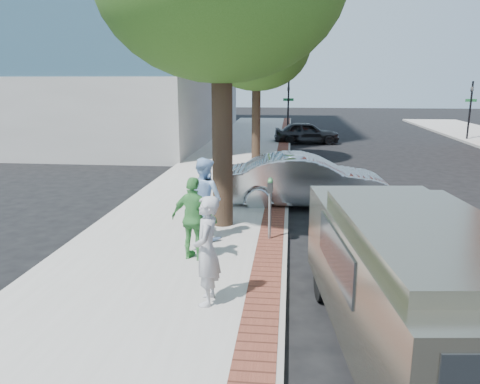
# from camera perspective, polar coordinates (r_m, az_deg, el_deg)

# --- Properties ---
(ground) EXTENTS (120.00, 120.00, 0.00)m
(ground) POSITION_cam_1_polar(r_m,az_deg,el_deg) (10.52, -0.30, -7.87)
(ground) COLOR black
(ground) RESTS_ON ground
(sidewalk) EXTENTS (5.00, 60.00, 0.15)m
(sidewalk) POSITION_cam_1_polar(r_m,az_deg,el_deg) (18.32, -2.13, 1.61)
(sidewalk) COLOR #9E9991
(sidewalk) RESTS_ON ground
(brick_strip) EXTENTS (0.60, 60.00, 0.01)m
(brick_strip) POSITION_cam_1_polar(r_m,az_deg,el_deg) (18.12, 4.77, 1.70)
(brick_strip) COLOR brown
(brick_strip) RESTS_ON sidewalk
(curb) EXTENTS (0.10, 60.00, 0.15)m
(curb) POSITION_cam_1_polar(r_m,az_deg,el_deg) (18.13, 5.87, 1.42)
(curb) COLOR gray
(curb) RESTS_ON ground
(office_base) EXTENTS (18.20, 22.20, 4.00)m
(office_base) POSITION_cam_1_polar(r_m,az_deg,el_deg) (34.79, -18.02, 9.77)
(office_base) COLOR gray
(office_base) RESTS_ON ground
(signal_near) EXTENTS (0.70, 0.15, 3.80)m
(signal_near) POSITION_cam_1_polar(r_m,az_deg,el_deg) (31.78, 5.90, 10.51)
(signal_near) COLOR black
(signal_near) RESTS_ON ground
(signal_far) EXTENTS (0.70, 0.15, 3.80)m
(signal_far) POSITION_cam_1_polar(r_m,az_deg,el_deg) (33.76, 26.28, 9.39)
(signal_far) COLOR black
(signal_far) RESTS_ON ground
(tree_far) EXTENTS (4.80, 4.80, 7.14)m
(tree_far) POSITION_cam_1_polar(r_m,az_deg,el_deg) (21.85, 2.04, 17.28)
(tree_far) COLOR black
(tree_far) RESTS_ON sidewalk
(parking_meter) EXTENTS (0.12, 0.32, 1.47)m
(parking_meter) POSITION_cam_1_polar(r_m,az_deg,el_deg) (10.92, 3.68, -0.48)
(parking_meter) COLOR gray
(parking_meter) RESTS_ON sidewalk
(person_gray) EXTENTS (0.47, 0.69, 1.86)m
(person_gray) POSITION_cam_1_polar(r_m,az_deg,el_deg) (7.82, -4.08, -7.15)
(person_gray) COLOR #A9A8AD
(person_gray) RESTS_ON sidewalk
(person_officer) EXTENTS (1.20, 1.15, 1.94)m
(person_officer) POSITION_cam_1_polar(r_m,az_deg,el_deg) (11.06, -4.34, -0.75)
(person_officer) COLOR #99C0ED
(person_officer) RESTS_ON sidewalk
(person_green) EXTENTS (1.11, 0.70, 1.76)m
(person_green) POSITION_cam_1_polar(r_m,az_deg,el_deg) (9.77, -5.62, -3.26)
(person_green) COLOR #469A49
(person_green) RESTS_ON sidewalk
(sedan_silver) EXTENTS (5.04, 2.06, 1.62)m
(sedan_silver) POSITION_cam_1_polar(r_m,az_deg,el_deg) (14.58, 8.11, 1.37)
(sedan_silver) COLOR #B8BBC0
(sedan_silver) RESTS_ON ground
(bg_car) EXTENTS (4.13, 1.97, 1.36)m
(bg_car) POSITION_cam_1_polar(r_m,az_deg,el_deg) (29.52, 8.13, 7.18)
(bg_car) COLOR black
(bg_car) RESTS_ON ground
(van) EXTENTS (2.72, 5.76, 2.06)m
(van) POSITION_cam_1_polar(r_m,az_deg,el_deg) (7.14, 20.04, -9.63)
(van) COLOR gray
(van) RESTS_ON ground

